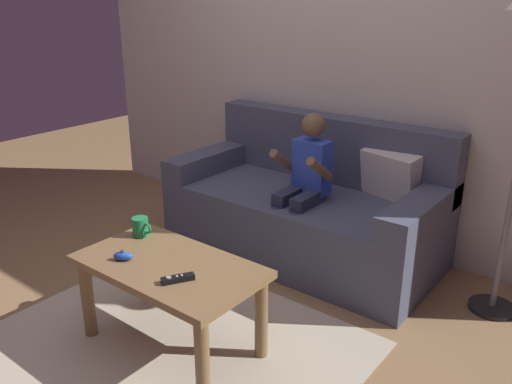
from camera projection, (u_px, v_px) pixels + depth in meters
ground_plane at (148, 328)px, 2.64m from camera, size 8.08×8.08×0.00m
wall_back at (326, 47)px, 3.38m from camera, size 4.04×0.05×2.50m
couch at (308, 208)px, 3.34m from camera, size 1.67×0.80×0.84m
person_seated_on_couch at (304, 182)px, 3.08m from camera, size 0.30×0.37×0.93m
coffee_table at (170, 279)px, 2.39m from camera, size 0.85×0.48×0.44m
area_rug at (174, 343)px, 2.52m from camera, size 1.67×1.32×0.01m
game_remote_black_near_edge at (178, 279)px, 2.21m from camera, size 0.10×0.14×0.03m
nunchuk_blue at (123, 256)px, 2.39m from camera, size 0.10×0.08×0.05m
coffee_mug at (141, 227)px, 2.62m from camera, size 0.12×0.08×0.09m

